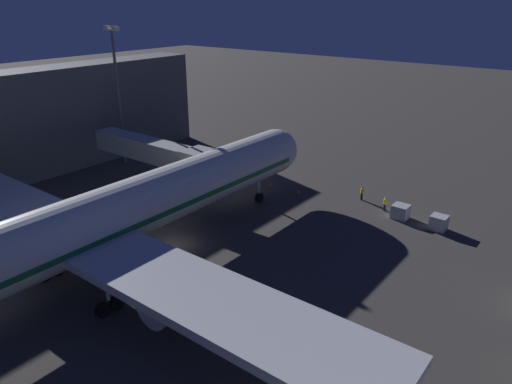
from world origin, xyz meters
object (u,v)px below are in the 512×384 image
at_px(jet_bridge, 161,153).
at_px(traffic_cone_nose_port, 299,191).
at_px(airliner_at_gate, 67,236).
at_px(ground_crew_near_nose_gear, 385,203).
at_px(ground_crew_by_belt_loader, 362,193).
at_px(baggage_container_mid_row, 401,212).
at_px(baggage_container_near_belt, 439,223).
at_px(apron_floodlight_mast, 118,87).
at_px(traffic_cone_nose_starboard, 271,183).

relative_size(jet_bridge, traffic_cone_nose_port, 35.10).
bearing_deg(airliner_at_gate, traffic_cone_nose_port, -94.09).
relative_size(ground_crew_near_nose_gear, ground_crew_by_belt_loader, 0.98).
bearing_deg(baggage_container_mid_row, ground_crew_near_nose_gear, -21.21).
distance_m(baggage_container_near_belt, baggage_container_mid_row, 4.41).
distance_m(baggage_container_mid_row, traffic_cone_nose_port, 13.33).
xyz_separation_m(jet_bridge, apron_floodlight_mast, (14.96, -5.76, 5.59)).
xyz_separation_m(airliner_at_gate, traffic_cone_nose_port, (-2.20, -30.79, -5.36)).
bearing_deg(baggage_container_mid_row, jet_bridge, 24.98).
relative_size(airliner_at_gate, traffic_cone_nose_port, 115.65).
bearing_deg(apron_floodlight_mast, jet_bridge, 158.94).
distance_m(ground_crew_near_nose_gear, traffic_cone_nose_starboard, 15.50).
distance_m(airliner_at_gate, baggage_container_near_belt, 37.25).
bearing_deg(traffic_cone_nose_starboard, ground_crew_by_belt_loader, -166.60).
height_order(baggage_container_near_belt, traffic_cone_nose_port, baggage_container_near_belt).
bearing_deg(apron_floodlight_mast, traffic_cone_nose_starboard, -166.19).
xyz_separation_m(ground_crew_by_belt_loader, traffic_cone_nose_starboard, (11.83, 2.82, -0.68)).
xyz_separation_m(airliner_at_gate, baggage_container_mid_row, (-15.50, -31.44, -4.84)).
bearing_deg(traffic_cone_nose_port, baggage_container_near_belt, -178.95).
xyz_separation_m(airliner_at_gate, traffic_cone_nose_starboard, (2.20, -30.79, -5.36)).
bearing_deg(jet_bridge, baggage_container_near_belt, -158.80).
distance_m(apron_floodlight_mast, baggage_container_near_belt, 47.00).
xyz_separation_m(baggage_container_mid_row, ground_crew_near_nose_gear, (2.29, -0.89, 0.14)).
bearing_deg(traffic_cone_nose_starboard, jet_bridge, 54.01).
bearing_deg(airliner_at_gate, baggage_container_near_belt, -122.60).
bearing_deg(ground_crew_by_belt_loader, baggage_container_mid_row, 159.71).
bearing_deg(baggage_container_mid_row, airliner_at_gate, 63.75).
distance_m(jet_bridge, traffic_cone_nose_port, 18.01).
distance_m(baggage_container_mid_row, ground_crew_by_belt_loader, 6.26).
bearing_deg(apron_floodlight_mast, baggage_container_near_belt, -172.41).
relative_size(airliner_at_gate, baggage_container_near_belt, 37.67).
bearing_deg(jet_bridge, apron_floodlight_mast, -21.06).
bearing_deg(traffic_cone_nose_starboard, airliner_at_gate, 94.09).
bearing_deg(baggage_container_near_belt, traffic_cone_nose_port, 1.05).
xyz_separation_m(baggage_container_mid_row, traffic_cone_nose_port, (13.30, 0.65, -0.51)).
xyz_separation_m(airliner_at_gate, baggage_container_near_belt, (-19.90, -31.11, -4.83)).
relative_size(apron_floodlight_mast, baggage_container_mid_row, 11.14).
bearing_deg(baggage_container_near_belt, airliner_at_gate, 57.40).
height_order(airliner_at_gate, traffic_cone_nose_starboard, airliner_at_gate).
bearing_deg(traffic_cone_nose_starboard, traffic_cone_nose_port, 180.00).
bearing_deg(baggage_container_near_belt, apron_floodlight_mast, 7.59).
height_order(jet_bridge, baggage_container_near_belt, jet_bridge).
height_order(baggage_container_near_belt, ground_crew_near_nose_gear, ground_crew_near_nose_gear).
bearing_deg(jet_bridge, ground_crew_by_belt_loader, -144.66).
distance_m(baggage_container_mid_row, traffic_cone_nose_starboard, 17.72).
distance_m(apron_floodlight_mast, traffic_cone_nose_port, 30.37).
bearing_deg(baggage_container_near_belt, jet_bridge, 21.20).
xyz_separation_m(apron_floodlight_mast, baggage_container_mid_row, (-41.00, -6.37, -10.54)).
relative_size(airliner_at_gate, traffic_cone_nose_starboard, 115.65).
height_order(airliner_at_gate, apron_floodlight_mast, apron_floodlight_mast).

